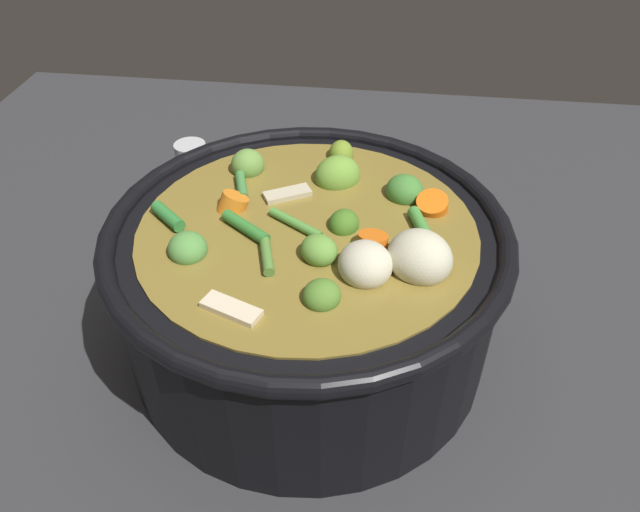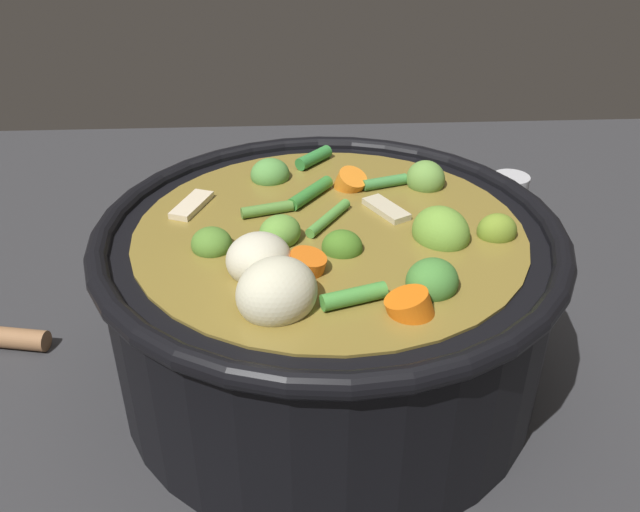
{
  "view_description": "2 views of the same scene",
  "coord_description": "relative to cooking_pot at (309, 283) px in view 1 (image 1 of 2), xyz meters",
  "views": [
    {
      "loc": [
        0.06,
        -0.38,
        0.42
      ],
      "look_at": [
        0.01,
        -0.01,
        0.11
      ],
      "focal_mm": 34.4,
      "sensor_mm": 36.0,
      "label": 1
    },
    {
      "loc": [
        0.41,
        -0.03,
        0.36
      ],
      "look_at": [
        0.0,
        -0.01,
        0.11
      ],
      "focal_mm": 37.7,
      "sensor_mm": 36.0,
      "label": 2
    }
  ],
  "objects": [
    {
      "name": "cooking_pot",
      "position": [
        0.0,
        0.0,
        0.0
      ],
      "size": [
        0.33,
        0.33,
        0.16
      ],
      "color": "black",
      "rests_on": "ground_plane"
    },
    {
      "name": "salt_shaker",
      "position": [
        -0.16,
        0.18,
        -0.02
      ],
      "size": [
        0.03,
        0.03,
        0.09
      ],
      "color": "silver",
      "rests_on": "ground_plane"
    },
    {
      "name": "ground_plane",
      "position": [
        -0.0,
        -0.0,
        -0.07
      ],
      "size": [
        1.1,
        1.1,
        0.0
      ],
      "primitive_type": "plane",
      "color": "#2D2D30"
    }
  ]
}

